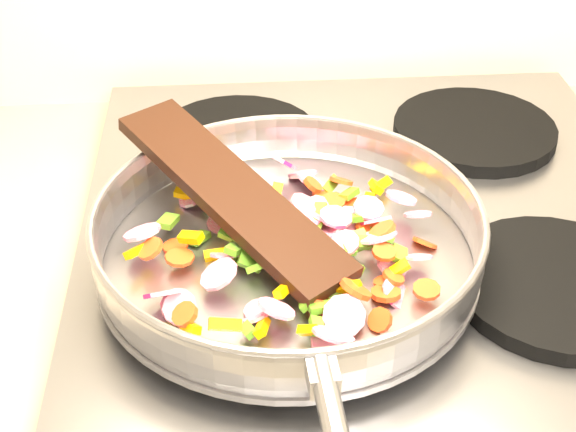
{
  "coord_description": "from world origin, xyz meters",
  "views": [
    {
      "loc": [
        -0.84,
        1.0,
        1.42
      ],
      "look_at": [
        -0.8,
        1.57,
        1.01
      ],
      "focal_mm": 50.0,
      "sensor_mm": 36.0,
      "label": 1
    }
  ],
  "objects": [
    {
      "name": "cooktop",
      "position": [
        -0.7,
        1.67,
        0.92
      ],
      "size": [
        0.6,
        0.6,
        0.04
      ],
      "primitive_type": "cube",
      "color": "#939399",
      "rests_on": "counter_top"
    },
    {
      "name": "grate_fl",
      "position": [
        -0.84,
        1.52,
        0.95
      ],
      "size": [
        0.19,
        0.19,
        0.02
      ],
      "primitive_type": "cylinder",
      "color": "black",
      "rests_on": "cooktop"
    },
    {
      "name": "grate_fr",
      "position": [
        -0.56,
        1.52,
        0.95
      ],
      "size": [
        0.19,
        0.19,
        0.02
      ],
      "primitive_type": "cylinder",
      "color": "black",
      "rests_on": "cooktop"
    },
    {
      "name": "grate_bl",
      "position": [
        -0.84,
        1.81,
        0.95
      ],
      "size": [
        0.19,
        0.19,
        0.02
      ],
      "primitive_type": "cylinder",
      "color": "black",
      "rests_on": "cooktop"
    },
    {
      "name": "grate_br",
      "position": [
        -0.56,
        1.81,
        0.95
      ],
      "size": [
        0.19,
        0.19,
        0.02
      ],
      "primitive_type": "cylinder",
      "color": "black",
      "rests_on": "cooktop"
    },
    {
      "name": "saute_pan",
      "position": [
        -0.8,
        1.57,
        0.99
      ],
      "size": [
        0.39,
        0.56,
        0.06
      ],
      "rotation": [
        0.0,
        0.0,
        0.06
      ],
      "color": "#9E9EA5",
      "rests_on": "grate_fl"
    },
    {
      "name": "vegetable_heap",
      "position": [
        -0.79,
        1.58,
        0.98
      ],
      "size": [
        0.3,
        0.29,
        0.05
      ],
      "color": "#539120",
      "rests_on": "saute_pan"
    },
    {
      "name": "wooden_spatula",
      "position": [
        -0.85,
        1.61,
        1.01
      ],
      "size": [
        0.22,
        0.26,
        0.06
      ],
      "primitive_type": "cube",
      "rotation": [
        0.0,
        -0.19,
        2.22
      ],
      "color": "black",
      "rests_on": "saute_pan"
    }
  ]
}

